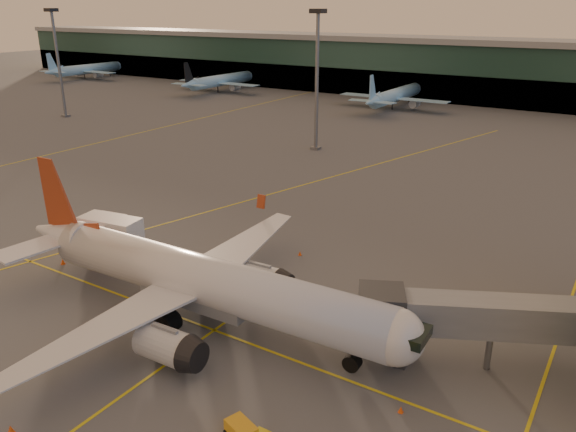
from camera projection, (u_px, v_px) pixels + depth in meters
The scene contains 15 objects.
ground at pixel (129, 340), 46.51m from camera, with size 600.00×600.00×0.00m, color #4C4F54.
taxi_markings at pixel (318, 188), 85.33m from camera, with size 100.12×173.00×0.01m.
terminal at pixel (515, 73), 155.44m from camera, with size 400.00×20.00×17.60m.
mast_west_far at pixel (57, 55), 135.56m from camera, with size 2.40×2.40×25.60m.
mast_west_near at pixel (317, 71), 103.49m from camera, with size 2.40×2.40×25.60m.
distant_aircraft_row at pixel (409, 110), 150.28m from camera, with size 290.00×34.00×13.00m.
main_airplane at pixel (196, 280), 47.95m from camera, with size 40.95×36.83×12.37m.
jet_bridge at pixel (512, 321), 41.38m from camera, with size 19.96×11.80×6.04m.
catering_truck at pixel (112, 237), 59.76m from camera, with size 6.94×3.83×5.11m.
gpu_cart at pixel (241, 432), 35.59m from camera, with size 2.47×1.93×1.27m.
pushback_tug at pixel (366, 329), 47.02m from camera, with size 3.37×2.54×1.55m.
cone_nose at pixel (401, 410), 38.17m from camera, with size 0.38×0.38×0.48m.
cone_tail at pixel (63, 262), 60.15m from camera, with size 0.48×0.48×0.61m.
cone_wing_right at pixel (11, 429), 36.32m from camera, with size 0.45×0.45×0.57m.
cone_wing_left at pixel (300, 253), 62.33m from camera, with size 0.38×0.38×0.48m.
Camera 1 is at (32.61, -26.58, 25.97)m, focal length 35.00 mm.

